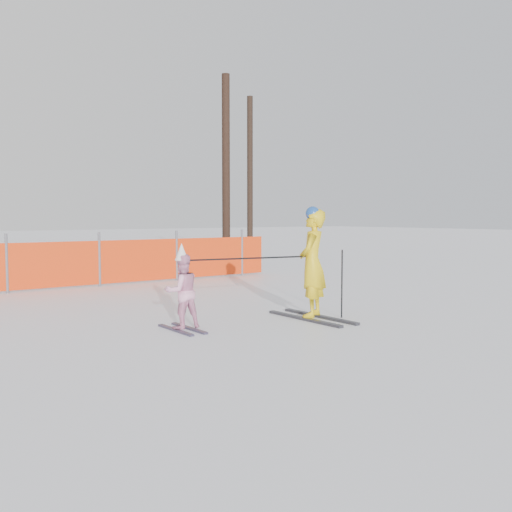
{
  "coord_description": "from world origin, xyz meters",
  "views": [
    {
      "loc": [
        -5.18,
        -6.48,
        1.61
      ],
      "look_at": [
        0.0,
        0.5,
        1.0
      ],
      "focal_mm": 40.0,
      "sensor_mm": 36.0,
      "label": 1
    }
  ],
  "objects": [
    {
      "name": "adult",
      "position": [
        0.8,
        0.1,
        0.87
      ],
      "size": [
        0.73,
        1.63,
        1.76
      ],
      "color": "black",
      "rests_on": "ground"
    },
    {
      "name": "tree_trunks",
      "position": [
        6.14,
        9.86,
        3.06
      ],
      "size": [
        2.85,
        2.53,
        6.13
      ],
      "color": "black",
      "rests_on": "ground"
    },
    {
      "name": "child",
      "position": [
        -1.28,
        0.53,
        0.56
      ],
      "size": [
        0.54,
        0.92,
        1.23
      ],
      "color": "black",
      "rests_on": "ground"
    },
    {
      "name": "ground",
      "position": [
        0.0,
        0.0,
        0.0
      ],
      "size": [
        120.0,
        120.0,
        0.0
      ],
      "primitive_type": "plane",
      "color": "white",
      "rests_on": "ground"
    },
    {
      "name": "ski_poles",
      "position": [
        0.3,
        0.16,
        0.82
      ],
      "size": [
        2.42,
        0.63,
        1.08
      ],
      "color": "black",
      "rests_on": "ground"
    }
  ]
}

